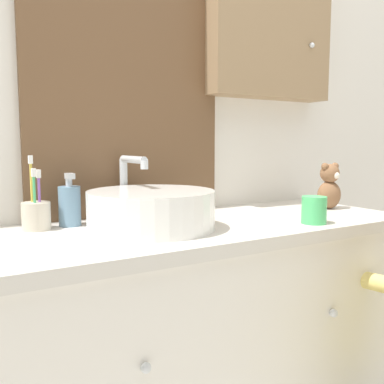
{
  "coord_description": "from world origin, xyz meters",
  "views": [
    {
      "loc": [
        -0.65,
        -0.7,
        1.13
      ],
      "look_at": [
        -0.06,
        0.3,
        1.0
      ],
      "focal_mm": 40.0,
      "sensor_mm": 36.0,
      "label": 1
    }
  ],
  "objects_px": {
    "sink_basin": "(151,209)",
    "drinking_cup": "(314,210)",
    "teddy_bear": "(329,187)",
    "toothbrush_holder": "(36,214)",
    "soap_dispenser": "(70,205)"
  },
  "relations": [
    {
      "from": "toothbrush_holder",
      "to": "teddy_bear",
      "type": "xyz_separation_m",
      "value": [
        0.97,
        -0.14,
        0.03
      ]
    },
    {
      "from": "sink_basin",
      "to": "soap_dispenser",
      "type": "distance_m",
      "value": 0.24
    },
    {
      "from": "drinking_cup",
      "to": "teddy_bear",
      "type": "bearing_deg",
      "value": 34.0
    },
    {
      "from": "sink_basin",
      "to": "drinking_cup",
      "type": "relative_size",
      "value": 5.06
    },
    {
      "from": "sink_basin",
      "to": "drinking_cup",
      "type": "xyz_separation_m",
      "value": [
        0.44,
        -0.17,
        -0.02
      ]
    },
    {
      "from": "soap_dispenser",
      "to": "drinking_cup",
      "type": "height_order",
      "value": "soap_dispenser"
    },
    {
      "from": "soap_dispenser",
      "to": "teddy_bear",
      "type": "distance_m",
      "value": 0.89
    },
    {
      "from": "teddy_bear",
      "to": "sink_basin",
      "type": "bearing_deg",
      "value": -179.87
    },
    {
      "from": "toothbrush_holder",
      "to": "teddy_bear",
      "type": "bearing_deg",
      "value": -8.32
    },
    {
      "from": "toothbrush_holder",
      "to": "soap_dispenser",
      "type": "distance_m",
      "value": 0.1
    },
    {
      "from": "drinking_cup",
      "to": "sink_basin",
      "type": "bearing_deg",
      "value": 158.41
    },
    {
      "from": "sink_basin",
      "to": "toothbrush_holder",
      "type": "bearing_deg",
      "value": 152.22
    },
    {
      "from": "toothbrush_holder",
      "to": "drinking_cup",
      "type": "bearing_deg",
      "value": -24.04
    },
    {
      "from": "sink_basin",
      "to": "soap_dispenser",
      "type": "bearing_deg",
      "value": 139.13
    },
    {
      "from": "sink_basin",
      "to": "toothbrush_holder",
      "type": "distance_m",
      "value": 0.31
    }
  ]
}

